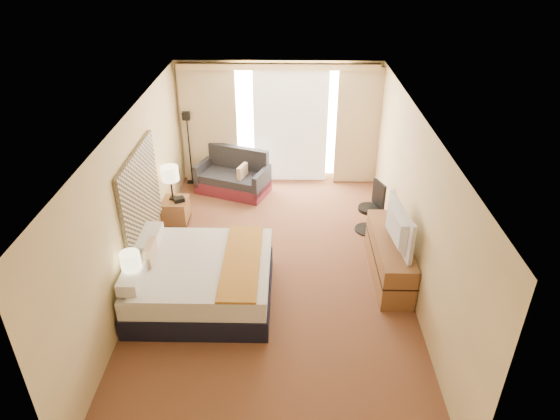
{
  "coord_description": "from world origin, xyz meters",
  "views": [
    {
      "loc": [
        0.22,
        -6.53,
        4.93
      ],
      "look_at": [
        0.09,
        0.4,
        0.96
      ],
      "focal_mm": 32.0,
      "sensor_mm": 36.0,
      "label": 1
    }
  ],
  "objects_px": {
    "media_dresser": "(389,257)",
    "lamp_left": "(130,261)",
    "television": "(393,227)",
    "loveseat": "(234,178)",
    "bed": "(201,279)",
    "nightstand_right": "(176,213)",
    "nightstand_left": "(141,301)",
    "floor_lamp": "(188,133)",
    "lamp_right": "(170,174)",
    "desk_chair": "(372,210)"
  },
  "relations": [
    {
      "from": "media_dresser",
      "to": "floor_lamp",
      "type": "bearing_deg",
      "value": 138.5
    },
    {
      "from": "nightstand_left",
      "to": "nightstand_right",
      "type": "height_order",
      "value": "same"
    },
    {
      "from": "media_dresser",
      "to": "television",
      "type": "relative_size",
      "value": 1.6
    },
    {
      "from": "nightstand_right",
      "to": "loveseat",
      "type": "relative_size",
      "value": 0.34
    },
    {
      "from": "media_dresser",
      "to": "desk_chair",
      "type": "xyz_separation_m",
      "value": [
        -0.09,
        1.38,
        0.08
      ]
    },
    {
      "from": "nightstand_left",
      "to": "lamp_left",
      "type": "relative_size",
      "value": 0.96
    },
    {
      "from": "nightstand_right",
      "to": "lamp_right",
      "type": "xyz_separation_m",
      "value": [
        -0.03,
        0.04,
        0.78
      ]
    },
    {
      "from": "nightstand_left",
      "to": "lamp_right",
      "type": "height_order",
      "value": "lamp_right"
    },
    {
      "from": "television",
      "to": "floor_lamp",
      "type": "bearing_deg",
      "value": 40.33
    },
    {
      "from": "bed",
      "to": "television",
      "type": "height_order",
      "value": "television"
    },
    {
      "from": "lamp_left",
      "to": "lamp_right",
      "type": "relative_size",
      "value": 0.88
    },
    {
      "from": "nightstand_right",
      "to": "lamp_left",
      "type": "distance_m",
      "value": 2.63
    },
    {
      "from": "nightstand_left",
      "to": "lamp_right",
      "type": "xyz_separation_m",
      "value": [
        -0.03,
        2.54,
        0.78
      ]
    },
    {
      "from": "desk_chair",
      "to": "lamp_left",
      "type": "distance_m",
      "value": 4.43
    },
    {
      "from": "nightstand_right",
      "to": "media_dresser",
      "type": "bearing_deg",
      "value": -21.4
    },
    {
      "from": "lamp_right",
      "to": "loveseat",
      "type": "bearing_deg",
      "value": 55.03
    },
    {
      "from": "loveseat",
      "to": "desk_chair",
      "type": "relative_size",
      "value": 1.7
    },
    {
      "from": "floor_lamp",
      "to": "lamp_right",
      "type": "xyz_separation_m",
      "value": [
        -0.0,
        -1.81,
        -0.08
      ]
    },
    {
      "from": "loveseat",
      "to": "desk_chair",
      "type": "distance_m",
      "value": 3.07
    },
    {
      "from": "nightstand_right",
      "to": "nightstand_left",
      "type": "bearing_deg",
      "value": -90.0
    },
    {
      "from": "desk_chair",
      "to": "lamp_left",
      "type": "height_order",
      "value": "lamp_left"
    },
    {
      "from": "television",
      "to": "loveseat",
      "type": "bearing_deg",
      "value": 35.28
    },
    {
      "from": "lamp_right",
      "to": "nightstand_right",
      "type": "bearing_deg",
      "value": -47.74
    },
    {
      "from": "floor_lamp",
      "to": "television",
      "type": "relative_size",
      "value": 1.43
    },
    {
      "from": "desk_chair",
      "to": "floor_lamp",
      "type": "bearing_deg",
      "value": 130.25
    },
    {
      "from": "lamp_right",
      "to": "lamp_left",
      "type": "bearing_deg",
      "value": -89.99
    },
    {
      "from": "bed",
      "to": "television",
      "type": "xyz_separation_m",
      "value": [
        2.84,
        0.47,
        0.66
      ]
    },
    {
      "from": "nightstand_right",
      "to": "media_dresser",
      "type": "height_order",
      "value": "media_dresser"
    },
    {
      "from": "nightstand_left",
      "to": "media_dresser",
      "type": "distance_m",
      "value": 3.85
    },
    {
      "from": "lamp_left",
      "to": "lamp_right",
      "type": "height_order",
      "value": "lamp_right"
    },
    {
      "from": "desk_chair",
      "to": "lamp_right",
      "type": "relative_size",
      "value": 1.47
    },
    {
      "from": "media_dresser",
      "to": "lamp_left",
      "type": "xyz_separation_m",
      "value": [
        -3.73,
        -1.08,
        0.64
      ]
    },
    {
      "from": "floor_lamp",
      "to": "lamp_left",
      "type": "distance_m",
      "value": 4.38
    },
    {
      "from": "media_dresser",
      "to": "lamp_right",
      "type": "bearing_deg",
      "value": 158.28
    },
    {
      "from": "loveseat",
      "to": "bed",
      "type": "bearing_deg",
      "value": -71.35
    },
    {
      "from": "lamp_left",
      "to": "television",
      "type": "relative_size",
      "value": 0.51
    },
    {
      "from": "media_dresser",
      "to": "lamp_left",
      "type": "bearing_deg",
      "value": -163.85
    },
    {
      "from": "media_dresser",
      "to": "lamp_right",
      "type": "distance_m",
      "value": 4.08
    },
    {
      "from": "loveseat",
      "to": "nightstand_right",
      "type": "bearing_deg",
      "value": -102.55
    },
    {
      "from": "bed",
      "to": "floor_lamp",
      "type": "height_order",
      "value": "floor_lamp"
    },
    {
      "from": "lamp_right",
      "to": "bed",
      "type": "bearing_deg",
      "value": -68.47
    },
    {
      "from": "loveseat",
      "to": "floor_lamp",
      "type": "distance_m",
      "value": 1.35
    },
    {
      "from": "floor_lamp",
      "to": "desk_chair",
      "type": "relative_size",
      "value": 1.67
    },
    {
      "from": "nightstand_left",
      "to": "loveseat",
      "type": "relative_size",
      "value": 0.34
    },
    {
      "from": "nightstand_right",
      "to": "desk_chair",
      "type": "xyz_separation_m",
      "value": [
        3.61,
        -0.07,
        0.15
      ]
    },
    {
      "from": "nightstand_left",
      "to": "desk_chair",
      "type": "height_order",
      "value": "desk_chair"
    },
    {
      "from": "bed",
      "to": "loveseat",
      "type": "height_order",
      "value": "bed"
    },
    {
      "from": "media_dresser",
      "to": "nightstand_left",
      "type": "bearing_deg",
      "value": -164.16
    },
    {
      "from": "desk_chair",
      "to": "nightstand_left",
      "type": "bearing_deg",
      "value": -167.98
    },
    {
      "from": "nightstand_left",
      "to": "nightstand_right",
      "type": "distance_m",
      "value": 2.5
    }
  ]
}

